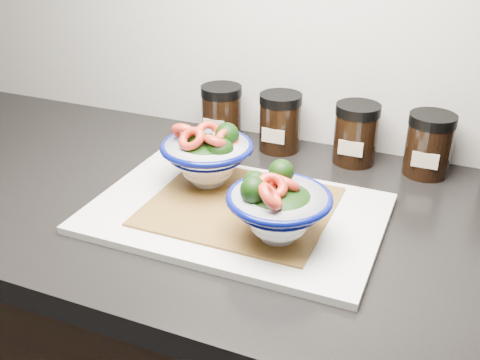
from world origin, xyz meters
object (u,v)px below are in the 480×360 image
at_px(spice_jar_a, 222,113).
at_px(spice_jar_d, 429,145).
at_px(spice_jar_c, 356,134).
at_px(cutting_board, 236,213).
at_px(bowl_left, 208,155).
at_px(spice_jar_b, 280,122).
at_px(bowl_right, 278,208).

relative_size(spice_jar_a, spice_jar_d, 1.00).
height_order(spice_jar_c, spice_jar_d, same).
relative_size(cutting_board, spice_jar_a, 3.98).
distance_m(bowl_left, spice_jar_d, 0.39).
relative_size(spice_jar_c, spice_jar_d, 1.00).
distance_m(spice_jar_b, spice_jar_c, 0.15).
relative_size(bowl_right, spice_jar_c, 1.32).
distance_m(cutting_board, bowl_right, 0.12).
bearing_deg(cutting_board, spice_jar_d, 46.73).
bearing_deg(spice_jar_c, bowl_right, -96.90).
bearing_deg(spice_jar_b, spice_jar_d, 0.00).
bearing_deg(spice_jar_b, bowl_right, -71.35).
bearing_deg(bowl_right, spice_jar_a, 125.85).
xyz_separation_m(bowl_left, spice_jar_c, (0.20, 0.21, -0.01)).
xyz_separation_m(cutting_board, spice_jar_a, (-0.15, 0.27, 0.05)).
bearing_deg(spice_jar_b, spice_jar_a, 180.00).
distance_m(spice_jar_a, spice_jar_d, 0.40).
bearing_deg(bowl_right, spice_jar_c, 83.10).
height_order(spice_jar_b, spice_jar_d, same).
xyz_separation_m(spice_jar_a, spice_jar_c, (0.27, 0.00, 0.00)).
height_order(bowl_left, spice_jar_b, bowl_left).
distance_m(bowl_left, bowl_right, 0.20).
relative_size(cutting_board, spice_jar_d, 3.98).
relative_size(spice_jar_a, spice_jar_b, 1.00).
distance_m(spice_jar_b, spice_jar_d, 0.28).
bearing_deg(spice_jar_c, bowl_left, -134.14).
relative_size(bowl_left, spice_jar_d, 1.38).
bearing_deg(spice_jar_a, bowl_left, -71.48).
relative_size(spice_jar_b, spice_jar_c, 1.00).
bearing_deg(spice_jar_a, bowl_right, -54.15).
distance_m(bowl_left, spice_jar_a, 0.22).
bearing_deg(bowl_right, spice_jar_d, 62.40).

